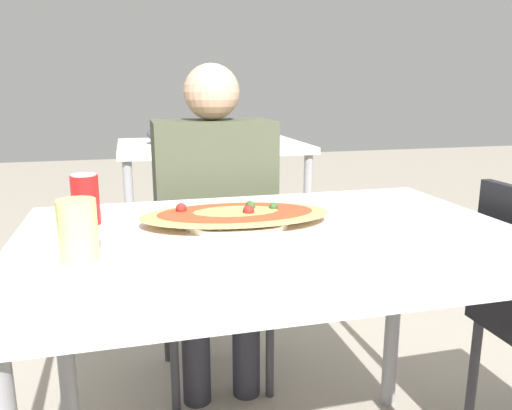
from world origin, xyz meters
TOP-DOWN VIEW (x-y plane):
  - dining_table at (0.00, 0.00)m, footprint 1.17×0.78m
  - chair_far_seated at (-0.04, 0.72)m, footprint 0.40×0.40m
  - person_seated at (-0.04, 0.61)m, footprint 0.41×0.28m
  - pizza_main at (-0.07, 0.09)m, footprint 0.49×0.28m
  - soda_can at (-0.43, 0.18)m, footprint 0.07×0.07m
  - drink_glass at (-0.42, -0.09)m, footprint 0.08×0.08m
  - background_table at (0.13, 1.92)m, footprint 1.10×0.80m

SIDE VIEW (x-z plane):
  - chair_far_seated at x=-0.04m, z-range 0.07..0.92m
  - dining_table at x=0.00m, z-range 0.30..1.08m
  - person_seated at x=-0.04m, z-range 0.11..1.29m
  - background_table at x=0.13m, z-range 0.27..1.16m
  - pizza_main at x=-0.07m, z-range 0.77..0.82m
  - drink_glass at x=-0.42m, z-range 0.78..0.90m
  - soda_can at x=-0.43m, z-range 0.78..0.90m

